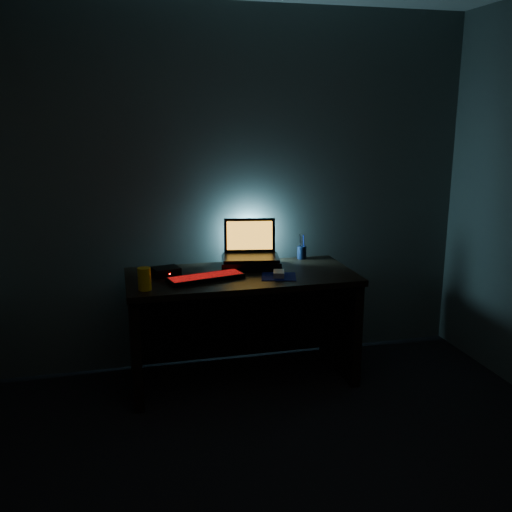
{
  "coord_description": "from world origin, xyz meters",
  "views": [
    {
      "loc": [
        -0.77,
        -1.93,
        1.76
      ],
      "look_at": [
        0.09,
        1.57,
        0.88
      ],
      "focal_mm": 40.0,
      "sensor_mm": 36.0,
      "label": 1
    }
  ],
  "objects_px": {
    "laptop": "(250,249)",
    "juice_glass": "(144,279)",
    "keyboard": "(206,278)",
    "pen_cup": "(302,252)",
    "router": "(166,272)",
    "mouse": "(279,274)"
  },
  "relations": [
    {
      "from": "laptop",
      "to": "keyboard",
      "type": "height_order",
      "value": "laptop"
    },
    {
      "from": "mouse",
      "to": "pen_cup",
      "type": "distance_m",
      "value": 0.52
    },
    {
      "from": "laptop",
      "to": "juice_glass",
      "type": "relative_size",
      "value": 3.08
    },
    {
      "from": "juice_glass",
      "to": "router",
      "type": "height_order",
      "value": "juice_glass"
    },
    {
      "from": "pen_cup",
      "to": "juice_glass",
      "type": "bearing_deg",
      "value": -156.16
    },
    {
      "from": "keyboard",
      "to": "pen_cup",
      "type": "height_order",
      "value": "pen_cup"
    },
    {
      "from": "mouse",
      "to": "laptop",
      "type": "bearing_deg",
      "value": 123.95
    },
    {
      "from": "keyboard",
      "to": "laptop",
      "type": "bearing_deg",
      "value": 25.17
    },
    {
      "from": "keyboard",
      "to": "juice_glass",
      "type": "height_order",
      "value": "juice_glass"
    },
    {
      "from": "mouse",
      "to": "router",
      "type": "distance_m",
      "value": 0.74
    },
    {
      "from": "laptop",
      "to": "router",
      "type": "relative_size",
      "value": 2.17
    },
    {
      "from": "keyboard",
      "to": "router",
      "type": "height_order",
      "value": "router"
    },
    {
      "from": "pen_cup",
      "to": "router",
      "type": "xyz_separation_m",
      "value": [
        -1.0,
        -0.23,
        -0.02
      ]
    },
    {
      "from": "pen_cup",
      "to": "router",
      "type": "relative_size",
      "value": 0.48
    },
    {
      "from": "juice_glass",
      "to": "pen_cup",
      "type": "bearing_deg",
      "value": 23.84
    },
    {
      "from": "laptop",
      "to": "router",
      "type": "height_order",
      "value": "laptop"
    },
    {
      "from": "laptop",
      "to": "mouse",
      "type": "height_order",
      "value": "laptop"
    },
    {
      "from": "pen_cup",
      "to": "juice_glass",
      "type": "height_order",
      "value": "juice_glass"
    },
    {
      "from": "laptop",
      "to": "keyboard",
      "type": "xyz_separation_m",
      "value": [
        -0.36,
        -0.29,
        -0.11
      ]
    },
    {
      "from": "laptop",
      "to": "juice_glass",
      "type": "bearing_deg",
      "value": -140.53
    },
    {
      "from": "laptop",
      "to": "keyboard",
      "type": "bearing_deg",
      "value": -130.81
    },
    {
      "from": "router",
      "to": "juice_glass",
      "type": "bearing_deg",
      "value": -133.14
    }
  ]
}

